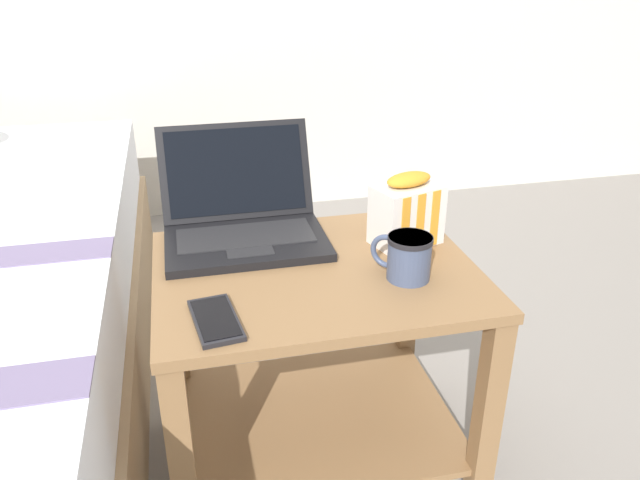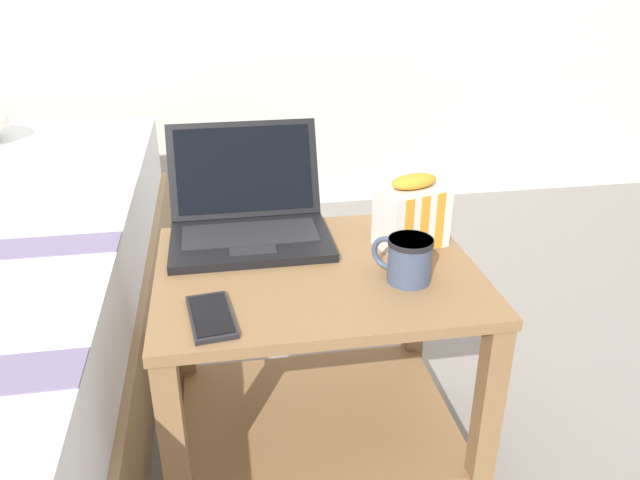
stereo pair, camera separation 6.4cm
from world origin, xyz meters
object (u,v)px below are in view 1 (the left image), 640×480
(laptop, at_px, (243,218))
(cell_phone, at_px, (216,320))
(snack_bag, at_px, (407,212))
(mug_front_left, at_px, (408,255))

(laptop, bearing_deg, cell_phone, -104.89)
(laptop, xyz_separation_m, cell_phone, (-0.09, -0.33, -0.04))
(laptop, distance_m, snack_bag, 0.36)
(snack_bag, distance_m, cell_phone, 0.49)
(laptop, height_order, cell_phone, laptop)
(laptop, xyz_separation_m, snack_bag, (0.34, -0.11, 0.03))
(laptop, relative_size, snack_bag, 2.11)
(laptop, relative_size, mug_front_left, 3.21)
(cell_phone, bearing_deg, snack_bag, 27.98)
(mug_front_left, relative_size, cell_phone, 0.68)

